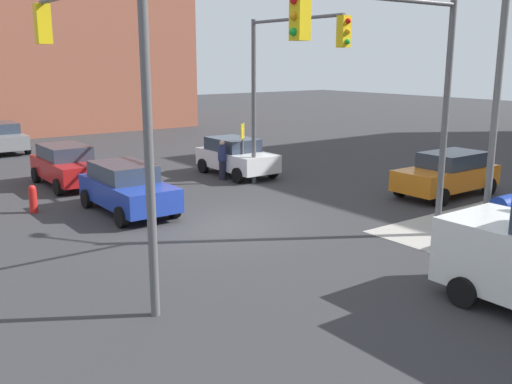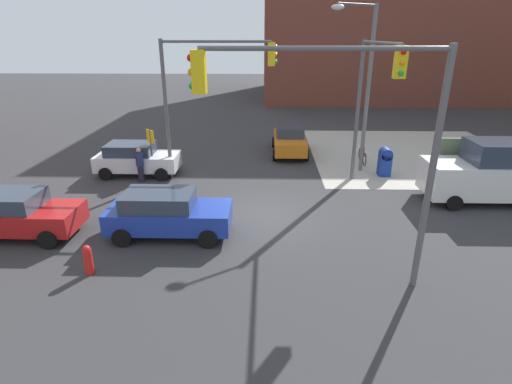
% 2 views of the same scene
% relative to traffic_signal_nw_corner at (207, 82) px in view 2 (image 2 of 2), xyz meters
% --- Properties ---
extents(ground_plane, '(120.00, 120.00, 0.00)m').
position_rel_traffic_signal_nw_corner_xyz_m(ground_plane, '(2.49, -4.50, -4.62)').
color(ground_plane, '#333335').
extents(sidewalk_corner, '(12.00, 12.00, 0.01)m').
position_rel_traffic_signal_nw_corner_xyz_m(sidewalk_corner, '(11.49, 4.50, -4.61)').
color(sidewalk_corner, '#ADA89E').
rests_on(sidewalk_corner, ground).
extents(building_warehouse_north, '(32.00, 18.00, 17.34)m').
position_rel_traffic_signal_nw_corner_xyz_m(building_warehouse_north, '(18.46, 29.50, 4.05)').
color(building_warehouse_north, brown).
rests_on(building_warehouse_north, ground).
extents(traffic_signal_nw_corner, '(5.30, 0.36, 6.50)m').
position_rel_traffic_signal_nw_corner_xyz_m(traffic_signal_nw_corner, '(0.00, 0.00, 0.00)').
color(traffic_signal_nw_corner, '#59595B').
rests_on(traffic_signal_nw_corner, ground).
extents(traffic_signal_se_corner, '(6.23, 0.36, 6.50)m').
position_rel_traffic_signal_nw_corner_xyz_m(traffic_signal_se_corner, '(4.58, -9.00, 0.06)').
color(traffic_signal_se_corner, '#59595B').
rests_on(traffic_signal_se_corner, ground).
extents(traffic_signal_ne_corner, '(0.36, 5.71, 6.50)m').
position_rel_traffic_signal_nw_corner_xyz_m(traffic_signal_ne_corner, '(6.99, -2.19, 0.03)').
color(traffic_signal_ne_corner, '#59595B').
rests_on(traffic_signal_ne_corner, ground).
extents(street_lamp_corner, '(2.35, 1.65, 8.00)m').
position_rel_traffic_signal_nw_corner_xyz_m(street_lamp_corner, '(7.39, 1.09, 0.08)').
color(street_lamp_corner, slate).
rests_on(street_lamp_corner, ground).
extents(warning_sign_two_way, '(0.48, 0.48, 2.40)m').
position_rel_traffic_signal_nw_corner_xyz_m(warning_sign_two_way, '(-2.91, 0.07, -2.98)').
color(warning_sign_two_way, '#4C4C4C').
rests_on(warning_sign_two_way, ground).
extents(mailbox_blue, '(0.56, 0.64, 1.43)m').
position_rel_traffic_signal_nw_corner_xyz_m(mailbox_blue, '(8.69, 0.50, -3.86)').
color(mailbox_blue, navy).
rests_on(mailbox_blue, ground).
extents(fire_hydrant, '(0.26, 0.26, 0.94)m').
position_rel_traffic_signal_nw_corner_xyz_m(fire_hydrant, '(-2.51, -8.70, -4.13)').
color(fire_hydrant, red).
rests_on(fire_hydrant, ground).
extents(sedan_blue, '(4.27, 2.02, 1.62)m').
position_rel_traffic_signal_nw_corner_xyz_m(sedan_blue, '(-0.72, -6.15, -3.78)').
color(sedan_blue, '#1E389E').
rests_on(sedan_blue, ground).
extents(coupe_white, '(4.05, 2.02, 1.62)m').
position_rel_traffic_signal_nw_corner_xyz_m(coupe_white, '(-3.82, 0.34, -3.78)').
color(coupe_white, white).
rests_on(coupe_white, ground).
extents(hatchback_red, '(4.26, 2.02, 1.62)m').
position_rel_traffic_signal_nw_corner_xyz_m(hatchback_red, '(-6.05, -6.34, -3.78)').
color(hatchback_red, '#B21919').
rests_on(hatchback_red, ground).
extents(hatchback_orange, '(2.02, 4.26, 1.62)m').
position_rel_traffic_signal_nw_corner_xyz_m(hatchback_orange, '(4.11, 4.47, -3.78)').
color(hatchback_orange, orange).
rests_on(hatchback_orange, ground).
extents(van_white_delivery, '(5.40, 2.32, 2.62)m').
position_rel_traffic_signal_nw_corner_xyz_m(van_white_delivery, '(12.31, -2.70, -3.34)').
color(van_white_delivery, white).
rests_on(van_white_delivery, ground).
extents(pedestrian_crossing, '(0.36, 0.36, 1.69)m').
position_rel_traffic_signal_nw_corner_xyz_m(pedestrian_crossing, '(-3.31, -0.70, -3.74)').
color(pedestrian_crossing, navy).
rests_on(pedestrian_crossing, ground).
extents(bicycle_leaning_on_fence, '(0.05, 1.75, 0.97)m').
position_rel_traffic_signal_nw_corner_xyz_m(bicycle_leaning_on_fence, '(8.09, 2.70, -4.27)').
color(bicycle_leaning_on_fence, black).
rests_on(bicycle_leaning_on_fence, ground).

